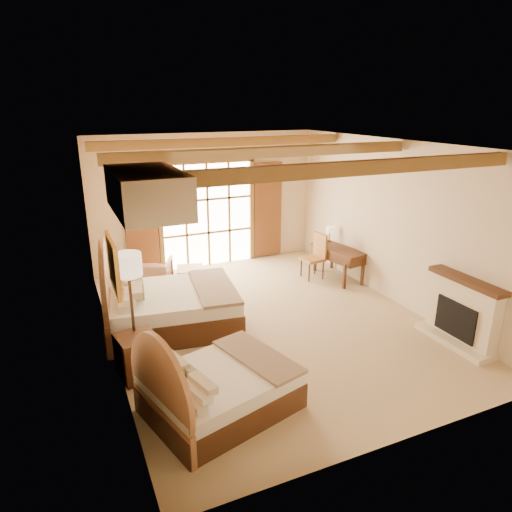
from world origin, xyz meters
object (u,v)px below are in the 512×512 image
armchair (153,275)px  bed_near (211,388)px  bed_far (162,305)px  nightstand (138,356)px  desk (338,262)px

armchair → bed_near: bearing=112.4°
bed_far → armchair: size_ratio=3.24×
armchair → nightstand: bearing=99.1°
bed_near → bed_far: bearing=75.6°
bed_near → bed_far: (-0.05, 2.56, 0.09)m
nightstand → desk: bearing=13.5°
armchair → desk: desk is taller
nightstand → desk: desk is taller
bed_far → desk: (4.25, 0.87, -0.07)m
bed_near → bed_far: bed_far is taller
armchair → bed_far: bearing=108.0°
bed_near → bed_far: size_ratio=0.87×
bed_far → nightstand: bed_far is taller
bed_near → nightstand: bed_near is taller
nightstand → armchair: bearing=64.1°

